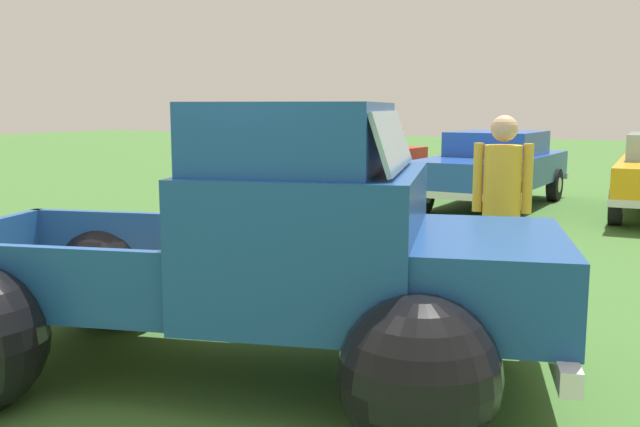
{
  "coord_description": "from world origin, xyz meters",
  "views": [
    {
      "loc": [
        2.89,
        -4.0,
        1.89
      ],
      "look_at": [
        0.0,
        1.48,
        0.95
      ],
      "focal_mm": 39.57,
      "sensor_mm": 36.0,
      "label": 1
    }
  ],
  "objects": [
    {
      "name": "spectator_2",
      "position": [
        1.38,
        2.43,
        1.05
      ],
      "size": [
        0.54,
        0.4,
        1.82
      ],
      "rotation": [
        0.0,
        0.0,
        1.75
      ],
      "color": "#4C4742",
      "rests_on": "ground"
    },
    {
      "name": "ground_plane",
      "position": [
        0.0,
        0.0,
        0.0
      ],
      "size": [
        80.0,
        80.0,
        0.0
      ],
      "primitive_type": "plane",
      "color": "#3D6B2D"
    },
    {
      "name": "show_car_1",
      "position": [
        -0.43,
        9.43,
        0.78
      ],
      "size": [
        2.07,
        4.65,
        1.43
      ],
      "rotation": [
        0.0,
        0.0,
        -1.62
      ],
      "color": "black",
      "rests_on": "ground"
    },
    {
      "name": "vintage_pickup_truck",
      "position": [
        0.37,
        0.11,
        0.76
      ],
      "size": [
        4.97,
        3.69,
        1.96
      ],
      "rotation": [
        0.0,
        0.0,
        0.28
      ],
      "color": "black",
      "rests_on": "ground"
    },
    {
      "name": "lane_cone_0",
      "position": [
        -2.94,
        2.4,
        0.31
      ],
      "size": [
        0.36,
        0.36,
        0.63
      ],
      "color": "black",
      "rests_on": "ground"
    },
    {
      "name": "show_car_0",
      "position": [
        -3.61,
        9.69,
        0.78
      ],
      "size": [
        2.19,
        4.4,
        1.43
      ],
      "rotation": [
        0.0,
        0.0,
        -1.66
      ],
      "color": "black",
      "rests_on": "ground"
    }
  ]
}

